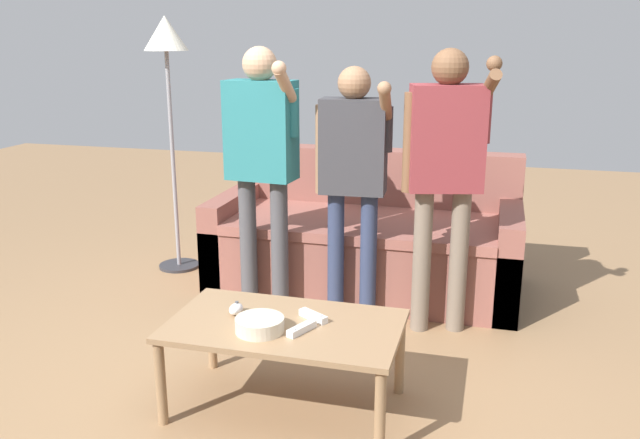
% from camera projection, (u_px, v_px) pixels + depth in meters
% --- Properties ---
extents(ground_plane, '(12.00, 12.00, 0.00)m').
position_uv_depth(ground_plane, '(260.00, 396.00, 3.00)').
color(ground_plane, '#93704C').
extents(couch, '(1.92, 0.91, 0.85)m').
position_uv_depth(couch, '(366.00, 241.00, 4.28)').
color(couch, brown).
rests_on(couch, ground).
extents(coffee_table, '(0.99, 0.58, 0.40)m').
position_uv_depth(coffee_table, '(285.00, 333.00, 2.82)').
color(coffee_table, '#997551').
rests_on(coffee_table, ground).
extents(snack_bowl, '(0.20, 0.20, 0.06)m').
position_uv_depth(snack_bowl, '(260.00, 325.00, 2.72)').
color(snack_bowl, beige).
rests_on(snack_bowl, coffee_table).
extents(game_remote_nunchuk, '(0.06, 0.09, 0.05)m').
position_uv_depth(game_remote_nunchuk, '(236.00, 309.00, 2.89)').
color(game_remote_nunchuk, white).
rests_on(game_remote_nunchuk, coffee_table).
extents(floor_lamp, '(0.29, 0.29, 1.71)m').
position_uv_depth(floor_lamp, '(167.00, 59.00, 4.30)').
color(floor_lamp, '#2D2D33').
rests_on(floor_lamp, ground).
extents(player_left, '(0.45, 0.34, 1.53)m').
position_uv_depth(player_left, '(262.00, 150.00, 3.69)').
color(player_left, '#47474C').
rests_on(player_left, ground).
extents(player_center, '(0.43, 0.30, 1.43)m').
position_uv_depth(player_center, '(353.00, 166.00, 3.59)').
color(player_center, '#2D3856').
rests_on(player_center, ground).
extents(player_right, '(0.48, 0.29, 1.52)m').
position_uv_depth(player_right, '(446.00, 159.00, 3.43)').
color(player_right, '#756656').
rests_on(player_right, ground).
extents(game_remote_wand_near, '(0.14, 0.11, 0.03)m').
position_uv_depth(game_remote_wand_near, '(313.00, 316.00, 2.84)').
color(game_remote_wand_near, white).
rests_on(game_remote_wand_near, coffee_table).
extents(game_remote_wand_far, '(0.09, 0.15, 0.03)m').
position_uv_depth(game_remote_wand_far, '(302.00, 329.00, 2.72)').
color(game_remote_wand_far, white).
rests_on(game_remote_wand_far, coffee_table).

